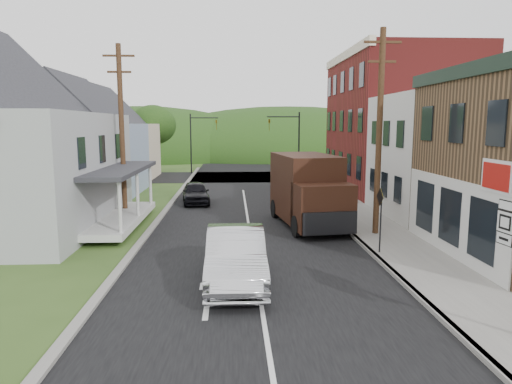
{
  "coord_description": "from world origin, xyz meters",
  "views": [
    {
      "loc": [
        -0.75,
        -16.14,
        4.97
      ],
      "look_at": [
        0.19,
        2.43,
        2.2
      ],
      "focal_mm": 32.0,
      "sensor_mm": 36.0,
      "label": 1
    }
  ],
  "objects": [
    {
      "name": "ground",
      "position": [
        0.0,
        0.0,
        0.0
      ],
      "size": [
        120.0,
        120.0,
        0.0
      ],
      "primitive_type": "plane",
      "color": "#2D4719",
      "rests_on": "ground"
    },
    {
      "name": "road",
      "position": [
        0.0,
        10.0,
        0.0
      ],
      "size": [
        9.0,
        90.0,
        0.02
      ],
      "primitive_type": "cube",
      "color": "black",
      "rests_on": "ground"
    },
    {
      "name": "cross_road",
      "position": [
        0.0,
        27.0,
        0.0
      ],
      "size": [
        60.0,
        9.0,
        0.02
      ],
      "primitive_type": "cube",
      "color": "black",
      "rests_on": "ground"
    },
    {
      "name": "sidewalk_right",
      "position": [
        5.9,
        8.0,
        0.07
      ],
      "size": [
        2.8,
        55.0,
        0.15
      ],
      "primitive_type": "cube",
      "color": "slate",
      "rests_on": "ground"
    },
    {
      "name": "curb_right",
      "position": [
        4.55,
        8.0,
        0.07
      ],
      "size": [
        0.2,
        55.0,
        0.15
      ],
      "primitive_type": "cube",
      "color": "slate",
      "rests_on": "ground"
    },
    {
      "name": "curb_left",
      "position": [
        -4.65,
        8.0,
        0.06
      ],
      "size": [
        0.3,
        55.0,
        0.12
      ],
      "primitive_type": "cube",
      "color": "slate",
      "rests_on": "ground"
    },
    {
      "name": "storefront_white",
      "position": [
        11.3,
        7.5,
        3.25
      ],
      "size": [
        8.0,
        7.0,
        6.5
      ],
      "primitive_type": "cube",
      "color": "silver",
      "rests_on": "ground"
    },
    {
      "name": "storefront_red",
      "position": [
        11.3,
        17.0,
        5.0
      ],
      "size": [
        8.0,
        12.0,
        10.0
      ],
      "primitive_type": "cube",
      "color": "maroon",
      "rests_on": "ground"
    },
    {
      "name": "house_blue",
      "position": [
        -11.0,
        17.0,
        3.69
      ],
      "size": [
        7.14,
        8.16,
        7.28
      ],
      "color": "#8799B9",
      "rests_on": "ground"
    },
    {
      "name": "house_cream",
      "position": [
        -11.5,
        26.0,
        3.69
      ],
      "size": [
        7.14,
        8.16,
        7.28
      ],
      "color": "beige",
      "rests_on": "ground"
    },
    {
      "name": "utility_pole_right",
      "position": [
        5.6,
        3.5,
        4.66
      ],
      "size": [
        1.6,
        0.26,
        9.0
      ],
      "color": "#472D19",
      "rests_on": "ground"
    },
    {
      "name": "utility_pole_left",
      "position": [
        -6.5,
        8.0,
        4.66
      ],
      "size": [
        1.6,
        0.26,
        9.0
      ],
      "color": "#472D19",
      "rests_on": "ground"
    },
    {
      "name": "traffic_signal_right",
      "position": [
        4.3,
        23.5,
        3.76
      ],
      "size": [
        2.87,
        0.2,
        6.0
      ],
      "color": "black",
      "rests_on": "ground"
    },
    {
      "name": "traffic_signal_left",
      "position": [
        -4.3,
        30.5,
        3.76
      ],
      "size": [
        2.87,
        0.2,
        6.0
      ],
      "color": "black",
      "rests_on": "ground"
    },
    {
      "name": "tree_left_d",
      "position": [
        -9.0,
        32.0,
        4.88
      ],
      "size": [
        4.8,
        4.8,
        6.94
      ],
      "color": "#382616",
      "rests_on": "ground"
    },
    {
      "name": "forested_ridge",
      "position": [
        0.0,
        55.0,
        0.0
      ],
      "size": [
        90.0,
        30.0,
        16.0
      ],
      "primitive_type": "ellipsoid",
      "color": "#183810",
      "rests_on": "ground"
    },
    {
      "name": "silver_sedan",
      "position": [
        -0.69,
        -2.26,
        0.85
      ],
      "size": [
        1.83,
        5.17,
        1.7
      ],
      "primitive_type": "imported",
      "rotation": [
        0.0,
        0.0,
        0.01
      ],
      "color": "silver",
      "rests_on": "ground"
    },
    {
      "name": "dark_sedan",
      "position": [
        -3.13,
        12.45,
        0.68
      ],
      "size": [
        2.1,
        4.16,
        1.36
      ],
      "primitive_type": "imported",
      "rotation": [
        0.0,
        0.0,
        0.13
      ],
      "color": "black",
      "rests_on": "ground"
    },
    {
      "name": "delivery_van",
      "position": [
        2.91,
        5.72,
        1.76
      ],
      "size": [
        3.28,
        6.49,
        3.48
      ],
      "rotation": [
        0.0,
        0.0,
        0.13
      ],
      "color": "black",
      "rests_on": "ground"
    },
    {
      "name": "warning_sign",
      "position": [
        4.78,
        0.44,
        1.72
      ],
      "size": [
        0.11,
        0.68,
        2.46
      ],
      "rotation": [
        0.0,
        0.0,
        0.04
      ],
      "color": "black",
      "rests_on": "sidewalk_right"
    }
  ]
}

